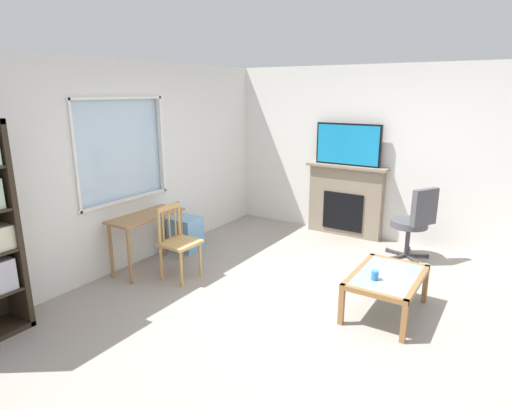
# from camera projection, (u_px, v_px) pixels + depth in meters

# --- Properties ---
(ground) EXTENTS (6.26, 6.01, 0.02)m
(ground) POSITION_uv_depth(u_px,v_px,m) (303.00, 311.00, 4.42)
(ground) COLOR #9E9389
(wall_back_with_window) EXTENTS (5.26, 0.15, 2.58)m
(wall_back_with_window) POSITION_uv_depth(u_px,v_px,m) (129.00, 167.00, 5.40)
(wall_back_with_window) COLOR silver
(wall_back_with_window) RESTS_ON ground
(wall_right) EXTENTS (0.12, 5.21, 2.58)m
(wall_right) POSITION_uv_depth(u_px,v_px,m) (387.00, 155.00, 6.28)
(wall_right) COLOR silver
(wall_right) RESTS_ON ground
(desk_under_window) EXTENTS (0.98, 0.42, 0.72)m
(desk_under_window) POSITION_uv_depth(u_px,v_px,m) (147.00, 224.00, 5.32)
(desk_under_window) COLOR #A37547
(desk_under_window) RESTS_ON ground
(wooden_chair) EXTENTS (0.42, 0.40, 0.90)m
(wooden_chair) POSITION_uv_depth(u_px,v_px,m) (178.00, 241.00, 5.08)
(wooden_chair) COLOR tan
(wooden_chair) RESTS_ON ground
(plastic_drawer_unit) EXTENTS (0.35, 0.40, 0.47)m
(plastic_drawer_unit) POSITION_uv_depth(u_px,v_px,m) (186.00, 234.00, 6.06)
(plastic_drawer_unit) COLOR #72ADDB
(plastic_drawer_unit) RESTS_ON ground
(fireplace) EXTENTS (0.26, 1.26, 1.11)m
(fireplace) POSITION_uv_depth(u_px,v_px,m) (345.00, 200.00, 6.62)
(fireplace) COLOR gray
(fireplace) RESTS_ON ground
(tv) EXTENTS (0.06, 1.00, 0.63)m
(tv) POSITION_uv_depth(u_px,v_px,m) (348.00, 145.00, 6.38)
(tv) COLOR black
(tv) RESTS_ON fireplace
(office_chair) EXTENTS (0.61, 0.62, 1.00)m
(office_chair) POSITION_uv_depth(u_px,v_px,m) (415.00, 220.00, 5.62)
(office_chair) COLOR #4C4C51
(office_chair) RESTS_ON ground
(coffee_table) EXTENTS (0.96, 0.64, 0.42)m
(coffee_table) POSITION_uv_depth(u_px,v_px,m) (387.00, 280.00, 4.29)
(coffee_table) COLOR #8C9E99
(coffee_table) RESTS_ON ground
(sippy_cup) EXTENTS (0.07, 0.07, 0.09)m
(sippy_cup) POSITION_uv_depth(u_px,v_px,m) (375.00, 275.00, 4.15)
(sippy_cup) COLOR #337FD6
(sippy_cup) RESTS_ON coffee_table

